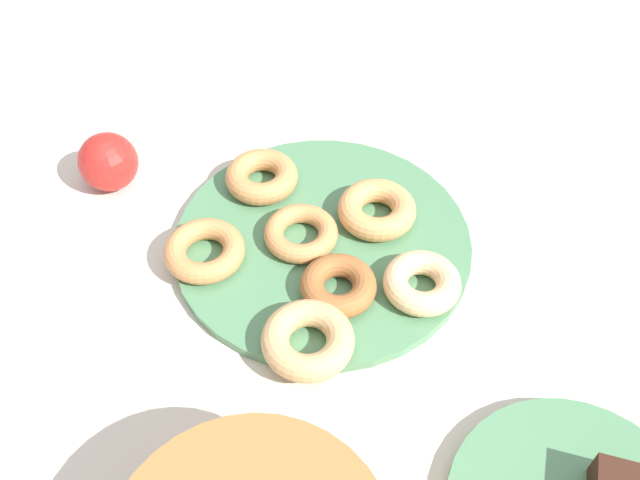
# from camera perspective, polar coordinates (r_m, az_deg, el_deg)

# --- Properties ---
(ground_plane) EXTENTS (2.40, 2.40, 0.00)m
(ground_plane) POSITION_cam_1_polar(r_m,az_deg,el_deg) (0.83, 0.21, -0.39)
(ground_plane) COLOR beige
(donut_plate) EXTENTS (0.35, 0.35, 0.01)m
(donut_plate) POSITION_cam_1_polar(r_m,az_deg,el_deg) (0.83, 0.21, -0.10)
(donut_plate) COLOR #4C7F56
(donut_plate) RESTS_ON ground_plane
(donut_0) EXTENTS (0.11, 0.11, 0.03)m
(donut_0) POSITION_cam_1_polar(r_m,az_deg,el_deg) (0.80, -9.51, -0.87)
(donut_0) COLOR #C6844C
(donut_0) RESTS_ON donut_plate
(donut_1) EXTENTS (0.14, 0.14, 0.03)m
(donut_1) POSITION_cam_1_polar(r_m,az_deg,el_deg) (0.72, -0.86, -8.26)
(donut_1) COLOR tan
(donut_1) RESTS_ON donut_plate
(donut_2) EXTENTS (0.13, 0.13, 0.03)m
(donut_2) POSITION_cam_1_polar(r_m,az_deg,el_deg) (0.88, -4.84, 5.24)
(donut_2) COLOR #C6844C
(donut_2) RESTS_ON donut_plate
(donut_3) EXTENTS (0.11, 0.11, 0.03)m
(donut_3) POSITION_cam_1_polar(r_m,az_deg,el_deg) (0.77, 8.41, -3.52)
(donut_3) COLOR #EABC84
(donut_3) RESTS_ON donut_plate
(donut_4) EXTENTS (0.11, 0.11, 0.02)m
(donut_4) POSITION_cam_1_polar(r_m,az_deg,el_deg) (0.81, -1.59, 0.57)
(donut_4) COLOR #C6844C
(donut_4) RESTS_ON donut_plate
(donut_5) EXTENTS (0.13, 0.13, 0.03)m
(donut_5) POSITION_cam_1_polar(r_m,az_deg,el_deg) (0.83, 4.71, 2.52)
(donut_5) COLOR tan
(donut_5) RESTS_ON donut_plate
(donut_6) EXTENTS (0.11, 0.11, 0.03)m
(donut_6) POSITION_cam_1_polar(r_m,az_deg,el_deg) (0.76, 1.52, -3.79)
(donut_6) COLOR #995B2D
(donut_6) RESTS_ON donut_plate
(apple) EXTENTS (0.08, 0.08, 0.08)m
(apple) POSITION_cam_1_polar(r_m,az_deg,el_deg) (0.92, -17.08, 6.19)
(apple) COLOR red
(apple) RESTS_ON ground_plane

